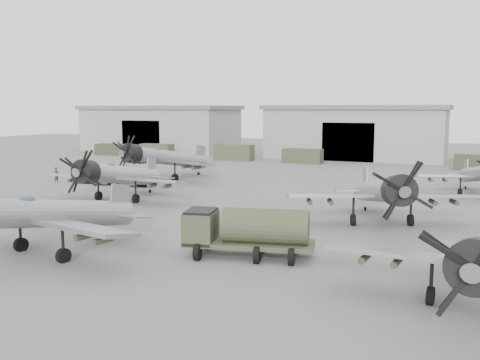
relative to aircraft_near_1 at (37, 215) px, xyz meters
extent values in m
plane|color=slate|center=(3.80, 5.37, -2.39)|extent=(220.00, 220.00, 0.00)
cube|color=#97978D|center=(-34.20, 67.37, 1.61)|extent=(28.00, 14.00, 8.00)
cube|color=slate|center=(-34.20, 67.37, 5.96)|extent=(29.00, 14.80, 0.70)
cube|color=black|center=(-34.20, 60.57, 0.61)|extent=(8.12, 0.40, 6.00)
cube|color=#97978D|center=(3.80, 67.37, 1.61)|extent=(28.00, 14.00, 8.00)
cube|color=slate|center=(3.80, 67.37, 5.96)|extent=(29.00, 14.80, 0.70)
cube|color=black|center=(3.80, 60.57, 0.61)|extent=(8.12, 0.40, 6.00)
cube|color=#393D28|center=(-36.69, 55.37, -1.40)|extent=(6.34, 2.20, 1.97)
cube|color=#474930|center=(-27.57, 55.37, -1.28)|extent=(5.66, 2.20, 2.21)
cube|color=#47482F|center=(-13.21, 55.37, -1.14)|extent=(6.27, 2.20, 2.50)
cube|color=#3E452D|center=(-1.85, 55.37, -1.31)|extent=(5.94, 2.20, 2.14)
cube|color=#383A26|center=(21.98, 55.37, -1.35)|extent=(5.26, 2.20, 2.06)
cylinder|color=#95999E|center=(0.21, 0.95, -0.09)|extent=(3.86, 11.12, 3.25)
cube|color=#95999E|center=(0.07, 0.34, -0.36)|extent=(13.21, 5.00, 0.58)
cube|color=#95999E|center=(1.24, 5.74, 0.07)|extent=(0.49, 1.72, 2.08)
ellipsoid|color=#3F4C54|center=(-0.15, -0.68, 0.85)|extent=(0.87, 1.35, 0.58)
cylinder|color=black|center=(-1.90, 0.56, -2.02)|extent=(0.46, 0.88, 0.83)
cylinder|color=black|center=(1.96, -0.28, -2.02)|extent=(0.46, 0.88, 0.83)
cylinder|color=black|center=(1.18, 5.43, -2.23)|extent=(0.19, 0.35, 0.33)
cylinder|color=black|center=(21.92, -2.92, 0.55)|extent=(2.01, 1.72, 2.07)
cylinder|color=black|center=(20.35, 1.10, -2.04)|extent=(0.34, 0.82, 0.80)
cylinder|color=#9B9FA4|center=(-6.99, 17.27, -0.09)|extent=(1.72, 11.04, 3.25)
cylinder|color=black|center=(-6.92, 12.39, 0.68)|extent=(2.00, 1.67, 2.16)
cube|color=#9B9FA4|center=(-6.98, 16.65, -0.36)|extent=(13.02, 2.48, 0.58)
cube|color=#9B9FA4|center=(-7.06, 22.16, 0.07)|extent=(0.15, 1.73, 2.07)
ellipsoid|color=#3F4C54|center=(-6.97, 15.61, 0.84)|extent=(0.64, 1.26, 0.58)
cylinder|color=black|center=(-8.95, 16.41, -2.02)|extent=(0.30, 0.84, 0.83)
cylinder|color=black|center=(-5.00, 16.47, -2.02)|extent=(0.30, 0.84, 0.83)
cylinder|color=black|center=(-7.06, 21.85, -2.23)|extent=(0.13, 0.33, 0.33)
cylinder|color=#92969A|center=(15.72, 16.64, -0.06)|extent=(5.72, 10.95, 3.30)
cylinder|color=black|center=(17.60, 12.06, 0.73)|extent=(2.49, 2.31, 2.20)
cube|color=#92969A|center=(15.96, 16.06, -0.33)|extent=(13.09, 7.17, 0.59)
cube|color=#92969A|center=(13.83, 21.23, 0.11)|extent=(0.79, 1.67, 2.11)
ellipsoid|color=#3F4C54|center=(16.36, 15.08, 0.90)|extent=(1.07, 1.41, 0.59)
cylinder|color=black|center=(14.18, 15.10, -2.02)|extent=(0.59, 0.89, 0.84)
cylinder|color=black|center=(17.89, 16.63, -2.02)|extent=(0.59, 0.89, 0.84)
cylinder|color=black|center=(13.95, 20.94, -2.23)|extent=(0.25, 0.36, 0.34)
cylinder|color=gray|center=(-10.88, 31.60, 0.08)|extent=(5.16, 11.80, 3.49)
cylinder|color=black|center=(-12.46, 26.60, 0.91)|extent=(2.56, 2.32, 2.32)
cube|color=gray|center=(-11.08, 30.96, -0.21)|extent=(14.06, 6.55, 0.63)
cube|color=gray|center=(-9.30, 36.61, 0.25)|extent=(0.69, 1.81, 2.23)
ellipsoid|color=#3F4C54|center=(-11.41, 29.90, 1.09)|extent=(1.04, 1.48, 0.63)
cylinder|color=black|center=(-13.17, 31.39, -1.99)|extent=(0.57, 0.95, 0.89)
cylinder|color=black|center=(-9.12, 30.11, -1.99)|extent=(0.57, 0.95, 0.89)
cylinder|color=black|center=(-9.40, 36.29, -2.22)|extent=(0.24, 0.38, 0.36)
cylinder|color=#92969A|center=(22.23, 33.01, -0.35)|extent=(3.95, 9.82, 2.89)
cube|color=#92969A|center=(22.37, 32.47, -0.58)|extent=(11.69, 5.05, 0.52)
cube|color=#92969A|center=(21.07, 37.20, -0.20)|extent=(0.52, 1.51, 1.85)
cylinder|color=black|center=(20.73, 31.83, -2.06)|extent=(0.45, 0.78, 0.74)
cylinder|color=black|center=(21.14, 36.93, -2.25)|extent=(0.19, 0.31, 0.30)
cube|color=#40452D|center=(10.62, 4.68, -1.62)|extent=(7.45, 3.85, 0.25)
cube|color=#40452D|center=(7.94, 4.07, -0.81)|extent=(2.10, 2.64, 1.73)
cylinder|color=#40452D|center=(11.51, 4.88, -0.61)|extent=(4.98, 2.92, 1.93)
cube|color=black|center=(7.94, 4.07, 0.10)|extent=(1.94, 2.32, 0.15)
cylinder|color=black|center=(8.30, 2.96, -1.93)|extent=(0.50, 0.96, 0.91)
cylinder|color=black|center=(12.73, 6.36, -1.93)|extent=(0.50, 0.96, 0.91)
cube|color=#3A3926|center=(-14.68, 24.31, -1.85)|extent=(1.85, 1.22, 0.79)
cube|color=black|center=(-15.27, 24.26, -1.35)|extent=(0.56, 0.92, 0.49)
cylinder|color=black|center=(-14.68, 24.31, -2.14)|extent=(1.22, 0.64, 0.55)
cylinder|color=black|center=(-13.41, 24.41, -1.94)|extent=(1.18, 0.17, 0.08)
cube|color=#3A3926|center=(-10.96, 24.61, -1.94)|extent=(3.83, 1.68, 0.18)
cylinder|color=black|center=(-10.96, 24.61, -2.19)|extent=(1.50, 0.55, 0.43)
cylinder|color=#3A3926|center=(-10.96, 24.61, -1.75)|extent=(1.40, 0.43, 0.31)
imported|color=#3A3D28|center=(-20.16, 23.38, -1.50)|extent=(0.45, 0.66, 1.77)
camera|label=1|loc=(21.67, -21.82, 5.75)|focal=40.00mm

